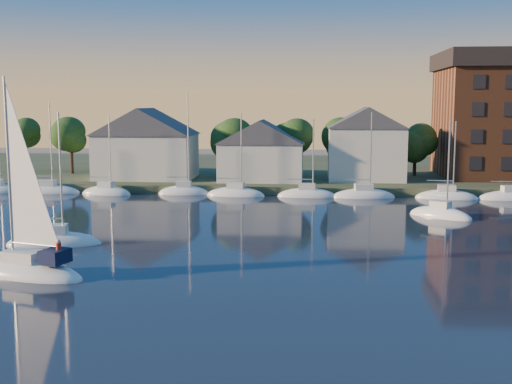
# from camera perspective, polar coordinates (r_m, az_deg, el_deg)

# --- Properties ---
(ground) EXTENTS (260.00, 260.00, 0.00)m
(ground) POSITION_cam_1_polar(r_m,az_deg,el_deg) (30.58, 2.96, -13.66)
(ground) COLOR black
(ground) RESTS_ON ground
(shoreline_land) EXTENTS (160.00, 50.00, 2.00)m
(shoreline_land) POSITION_cam_1_polar(r_m,az_deg,el_deg) (104.05, 4.59, 1.64)
(shoreline_land) COLOR #334125
(shoreline_land) RESTS_ON ground
(wooden_dock) EXTENTS (120.00, 3.00, 1.00)m
(wooden_dock) POSITION_cam_1_polar(r_m,az_deg,el_deg) (81.22, 4.41, -0.10)
(wooden_dock) COLOR brown
(wooden_dock) RESTS_ON ground
(clubhouse_west) EXTENTS (13.65, 9.45, 9.64)m
(clubhouse_west) POSITION_cam_1_polar(r_m,az_deg,el_deg) (89.61, -9.74, 4.36)
(clubhouse_west) COLOR silver
(clubhouse_west) RESTS_ON shoreline_land
(clubhouse_centre) EXTENTS (11.55, 8.40, 8.08)m
(clubhouse_centre) POSITION_cam_1_polar(r_m,az_deg,el_deg) (85.94, 0.48, 3.80)
(clubhouse_centre) COLOR silver
(clubhouse_centre) RESTS_ON shoreline_land
(clubhouse_east) EXTENTS (10.50, 8.40, 9.80)m
(clubhouse_east) POSITION_cam_1_polar(r_m,az_deg,el_deg) (87.87, 9.76, 4.34)
(clubhouse_east) COLOR silver
(clubhouse_east) RESTS_ON shoreline_land
(tree_line) EXTENTS (93.40, 5.40, 8.90)m
(tree_line) POSITION_cam_1_polar(r_m,az_deg,el_deg) (91.53, 5.81, 5.29)
(tree_line) COLOR #3C271B
(tree_line) RESTS_ON shoreline_land
(moored_fleet) EXTENTS (79.50, 2.40, 12.05)m
(moored_fleet) POSITION_cam_1_polar(r_m,az_deg,el_deg) (78.39, 1.46, -0.30)
(moored_fleet) COLOR white
(moored_fleet) RESTS_ON ground
(hero_sailboat) EXTENTS (9.46, 5.34, 14.06)m
(hero_sailboat) POSITION_cam_1_polar(r_m,az_deg,el_deg) (45.02, -19.74, -6.27)
(hero_sailboat) COLOR white
(hero_sailboat) RESTS_ON ground
(drifting_sailboat_left) EXTENTS (7.81, 3.84, 11.67)m
(drifting_sailboat_left) POSITION_cam_1_polar(r_m,az_deg,el_deg) (53.91, -17.51, -4.42)
(drifting_sailboat_left) COLOR white
(drifting_sailboat_left) RESTS_ON ground
(drifting_sailboat_right) EXTENTS (6.65, 5.78, 10.72)m
(drifting_sailboat_right) POSITION_cam_1_polar(r_m,az_deg,el_deg) (66.46, 16.06, -2.08)
(drifting_sailboat_right) COLOR white
(drifting_sailboat_right) RESTS_ON ground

